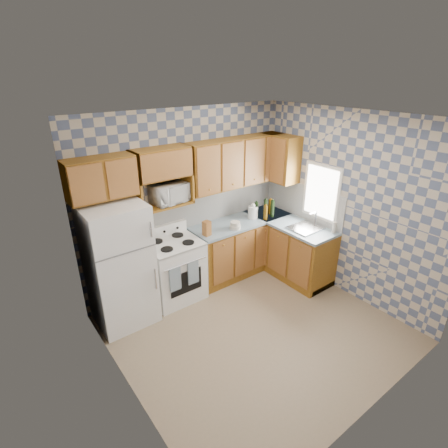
{
  "coord_description": "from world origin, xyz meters",
  "views": [
    {
      "loc": [
        -2.55,
        -2.69,
        3.17
      ],
      "look_at": [
        0.05,
        0.75,
        1.25
      ],
      "focal_mm": 28.0,
      "sensor_mm": 36.0,
      "label": 1
    }
  ],
  "objects_px": {
    "stove_body": "(174,271)",
    "electric_kettle": "(253,212)",
    "microwave": "(169,193)",
    "refrigerator": "(119,265)"
  },
  "relations": [
    {
      "from": "microwave",
      "to": "electric_kettle",
      "type": "relative_size",
      "value": 2.41
    },
    {
      "from": "stove_body",
      "to": "electric_kettle",
      "type": "height_order",
      "value": "electric_kettle"
    },
    {
      "from": "refrigerator",
      "to": "stove_body",
      "type": "distance_m",
      "value": 0.89
    },
    {
      "from": "microwave",
      "to": "electric_kettle",
      "type": "height_order",
      "value": "microwave"
    },
    {
      "from": "refrigerator",
      "to": "electric_kettle",
      "type": "bearing_deg",
      "value": -0.03
    },
    {
      "from": "microwave",
      "to": "stove_body",
      "type": "bearing_deg",
      "value": -125.3
    },
    {
      "from": "refrigerator",
      "to": "electric_kettle",
      "type": "height_order",
      "value": "refrigerator"
    },
    {
      "from": "stove_body",
      "to": "electric_kettle",
      "type": "bearing_deg",
      "value": -1.01
    },
    {
      "from": "refrigerator",
      "to": "electric_kettle",
      "type": "relative_size",
      "value": 8.26
    },
    {
      "from": "stove_body",
      "to": "refrigerator",
      "type": "bearing_deg",
      "value": -178.22
    }
  ]
}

